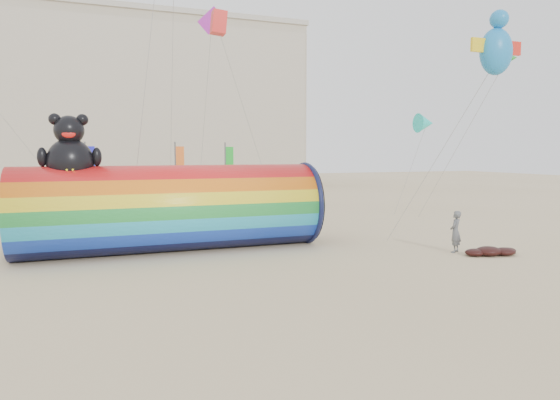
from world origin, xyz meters
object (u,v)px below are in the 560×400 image
object	(u,v)px
hotel_building	(46,103)
fabric_bundle	(491,251)
kite_handler	(455,232)
windsock_assembly	(172,206)

from	to	relation	value
hotel_building	fabric_bundle	xyz separation A→B (m)	(21.06, -48.10, -10.14)
kite_handler	fabric_bundle	distance (m)	1.71
hotel_building	kite_handler	bearing A→B (deg)	-66.99
hotel_building	kite_handler	world-z (taller)	hotel_building
kite_handler	windsock_assembly	bearing A→B (deg)	-55.37
fabric_bundle	hotel_building	bearing A→B (deg)	113.65
windsock_assembly	kite_handler	xyz separation A→B (m)	(11.82, -4.97, -1.12)
windsock_assembly	fabric_bundle	size ratio (longest dim) A/B	5.15
hotel_building	fabric_bundle	distance (m)	53.47
windsock_assembly	fabric_bundle	bearing A→B (deg)	-25.04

